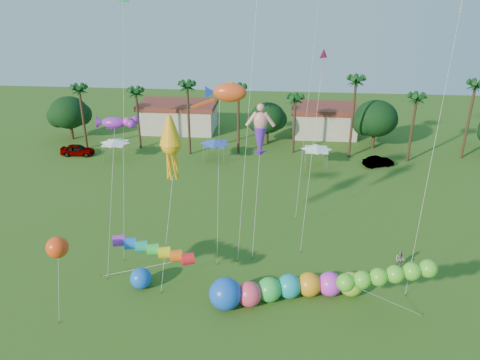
# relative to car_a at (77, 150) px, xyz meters

# --- Properties ---
(ground) EXTENTS (160.00, 160.00, 0.00)m
(ground) POSITION_rel_car_a_xyz_m (26.17, -37.01, -0.81)
(ground) COLOR #285116
(ground) RESTS_ON ground
(tree_line) EXTENTS (69.46, 8.91, 11.00)m
(tree_line) POSITION_rel_car_a_xyz_m (29.73, 6.99, 3.47)
(tree_line) COLOR #3A2819
(tree_line) RESTS_ON ground
(buildings_row) EXTENTS (35.00, 7.00, 4.00)m
(buildings_row) POSITION_rel_car_a_xyz_m (23.08, 12.99, 1.19)
(buildings_row) COLOR beige
(buildings_row) RESTS_ON ground
(tent_row) EXTENTS (31.00, 4.00, 0.60)m
(tent_row) POSITION_rel_car_a_xyz_m (20.17, -0.67, 1.94)
(tent_row) COLOR white
(tent_row) RESTS_ON ground
(car_a) EXTENTS (4.82, 2.12, 1.61)m
(car_a) POSITION_rel_car_a_xyz_m (0.00, 0.00, 0.00)
(car_a) COLOR #4C4C54
(car_a) RESTS_ON ground
(car_b) EXTENTS (4.39, 2.80, 1.36)m
(car_b) POSITION_rel_car_a_xyz_m (42.70, -0.38, -0.12)
(car_b) COLOR #4C4C54
(car_b) RESTS_ON ground
(spectator_b) EXTENTS (1.04, 0.95, 1.72)m
(spectator_b) POSITION_rel_car_a_xyz_m (40.29, -24.84, 0.05)
(spectator_b) COLOR gray
(spectator_b) RESTS_ON ground
(caterpillar_inflatable) EXTENTS (12.59, 5.13, 2.58)m
(caterpillar_inflatable) POSITION_rel_car_a_xyz_m (29.79, -30.34, 0.28)
(caterpillar_inflatable) COLOR #FF4363
(caterpillar_inflatable) RESTS_ON ground
(blue_ball) EXTENTS (1.80, 1.80, 1.80)m
(blue_ball) POSITION_rel_car_a_xyz_m (18.10, -29.74, 0.09)
(blue_ball) COLOR blue
(blue_ball) RESTS_ON ground
(rainbow_tube) EXTENTS (9.96, 2.52, 3.81)m
(rainbow_tube) POSITION_rel_car_a_xyz_m (20.52, -30.16, 2.52)
(rainbow_tube) COLOR red
(rainbow_tube) RESTS_ON ground
(green_worm) EXTENTS (9.96, 2.24, 4.19)m
(green_worm) POSITION_rel_car_a_xyz_m (34.45, -32.24, 2.57)
(green_worm) COLOR #5ACA2D
(green_worm) RESTS_ON ground
(orange_ball_kite) EXTENTS (1.64, 2.22, 6.67)m
(orange_ball_kite) POSITION_rel_car_a_xyz_m (13.30, -33.30, 5.04)
(orange_ball_kite) COLOR #FF4414
(orange_ball_kite) RESTS_ON ground
(merman_kite) EXTENTS (2.19, 4.05, 13.44)m
(merman_kite) POSITION_rel_car_a_xyz_m (27.46, -21.48, 10.32)
(merman_kite) COLOR #E79083
(merman_kite) RESTS_ON ground
(fish_kite) EXTENTS (4.71, 6.68, 15.47)m
(fish_kite) POSITION_rel_car_a_xyz_m (24.66, -20.42, 13.72)
(fish_kite) COLOR #EC4C1A
(fish_kite) RESTS_ON ground
(squid_kite) EXTENTS (2.27, 5.73, 13.99)m
(squid_kite) POSITION_rel_car_a_xyz_m (20.39, -25.84, 10.56)
(squid_kite) COLOR #FFAE14
(squid_kite) RESTS_ON ground
(lobster_kite) EXTENTS (3.71, 4.90, 13.64)m
(lobster_kite) POSITION_rel_car_a_xyz_m (15.57, -25.26, 12.15)
(lobster_kite) COLOR purple
(lobster_kite) RESTS_ON ground
(delta_kite_red) EXTENTS (1.83, 5.40, 18.13)m
(delta_kite_red) POSITION_rel_car_a_xyz_m (32.81, -18.33, 16.38)
(delta_kite_red) COLOR #E1194C
(delta_kite_red) RESTS_ON ground
(delta_kite_green) EXTENTS (1.29, 5.22, 22.94)m
(delta_kite_green) POSITION_rel_car_a_xyz_m (15.98, -21.26, 21.05)
(delta_kite_green) COLOR #36E680
(delta_kite_green) RESTS_ON ground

